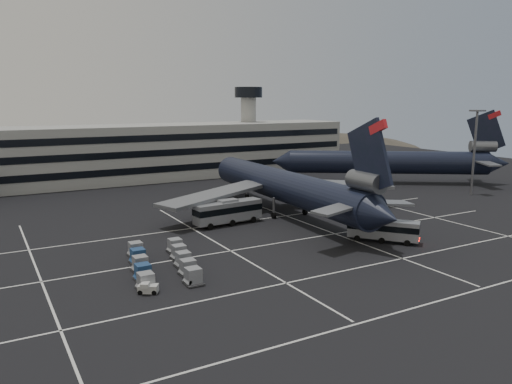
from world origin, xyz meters
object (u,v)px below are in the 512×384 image
at_px(bus_far, 228,211).
at_px(uld_cluster, 162,262).
at_px(trijet_main, 286,186).
at_px(bus_near, 383,229).

height_order(bus_far, uld_cluster, bus_far).
relative_size(trijet_main, bus_near, 6.19).
relative_size(trijet_main, bus_far, 4.75).
distance_m(trijet_main, uld_cluster, 33.93).
xyz_separation_m(bus_far, uld_cluster, (-16.87, -16.01, -1.37)).
relative_size(bus_near, uld_cluster, 0.59).
distance_m(trijet_main, bus_near, 21.90).
bearing_deg(bus_far, bus_near, -148.56).
relative_size(bus_far, uld_cluster, 0.76).
height_order(trijet_main, bus_far, trijet_main).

